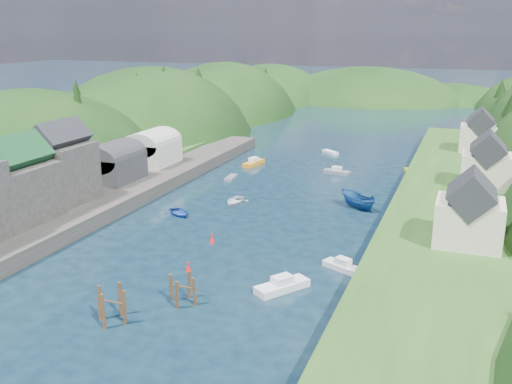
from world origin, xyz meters
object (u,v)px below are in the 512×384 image
at_px(piling_cluster_far, 183,292).
at_px(channel_buoy_far, 212,239).
at_px(piling_cluster_near, 112,308).
at_px(channel_buoy_near, 188,267).

xyz_separation_m(piling_cluster_far, channel_buoy_far, (-4.24, 15.55, -0.64)).
height_order(piling_cluster_near, channel_buoy_near, piling_cluster_near).
relative_size(piling_cluster_near, channel_buoy_near, 3.51).
bearing_deg(channel_buoy_far, piling_cluster_near, -89.94).
height_order(piling_cluster_far, channel_buoy_near, piling_cluster_far).
bearing_deg(piling_cluster_far, channel_buoy_far, 105.25).
xyz_separation_m(channel_buoy_near, channel_buoy_far, (-1.28, 8.77, 0.00)).
relative_size(piling_cluster_far, channel_buoy_far, 3.08).
bearing_deg(channel_buoy_far, piling_cluster_far, -74.75).
xyz_separation_m(piling_cluster_near, piling_cluster_far, (4.22, 5.44, -0.24)).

